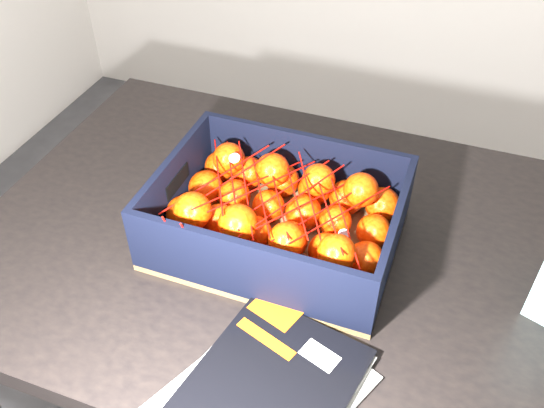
% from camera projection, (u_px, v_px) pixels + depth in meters
% --- Properties ---
extents(room_shell, '(3.54, 3.54, 2.50)m').
position_uv_depth(room_shell, '(490.00, 95.00, 0.45)').
color(room_shell, silver).
rests_on(room_shell, ground).
extents(table, '(1.20, 0.81, 0.75)m').
position_uv_depth(table, '(308.00, 281.00, 1.10)').
color(table, black).
rests_on(table, ground).
extents(magazine_stack, '(0.30, 0.35, 0.02)m').
position_uv_depth(magazine_stack, '(263.00, 394.00, 0.80)').
color(magazine_stack, silver).
rests_on(magazine_stack, table).
extents(produce_crate, '(0.41, 0.30, 0.13)m').
position_uv_depth(produce_crate, '(278.00, 223.00, 1.01)').
color(produce_crate, brown).
rests_on(produce_crate, table).
extents(clementine_heap, '(0.39, 0.28, 0.11)m').
position_uv_depth(clementine_heap, '(278.00, 217.00, 1.00)').
color(clementine_heap, '#FF3805').
rests_on(clementine_heap, produce_crate).
extents(mesh_net, '(0.34, 0.27, 0.09)m').
position_uv_depth(mesh_net, '(273.00, 196.00, 0.97)').
color(mesh_net, '#B50C06').
rests_on(mesh_net, clementine_heap).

